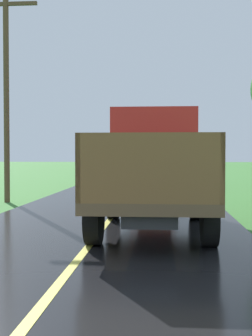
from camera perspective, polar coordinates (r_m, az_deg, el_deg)
The scene contains 3 objects.
banana_truck_near at distance 10.74m, azimuth 3.43°, elevation 0.28°, with size 2.38×5.82×2.80m.
banana_truck_far at distance 26.25m, azimuth 3.51°, elevation 1.16°, with size 2.38×5.81×2.80m.
utility_pole_roadside at distance 17.19m, azimuth -14.72°, elevation 9.52°, with size 2.28×0.20×7.51m.
Camera 1 is at (1.31, 0.61, 1.75)m, focal length 48.82 mm.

